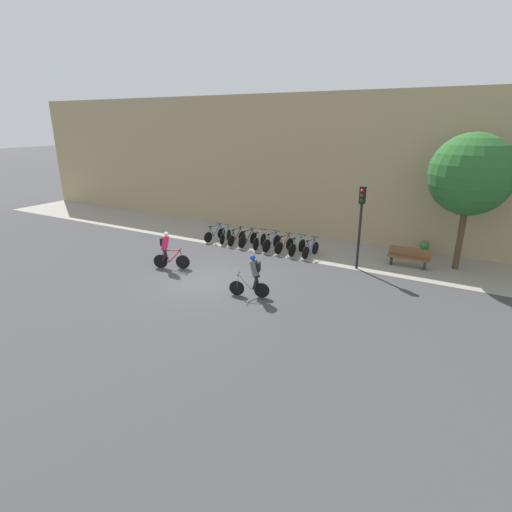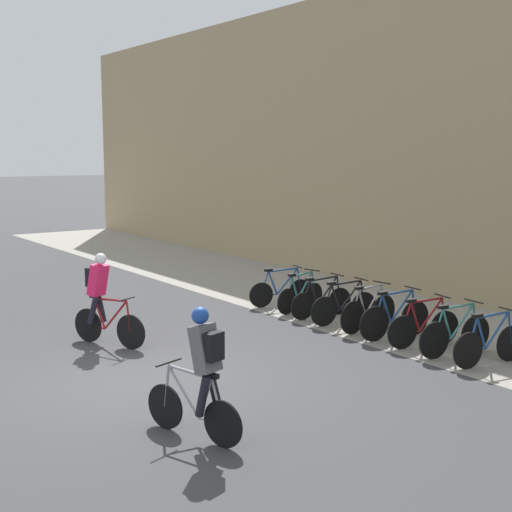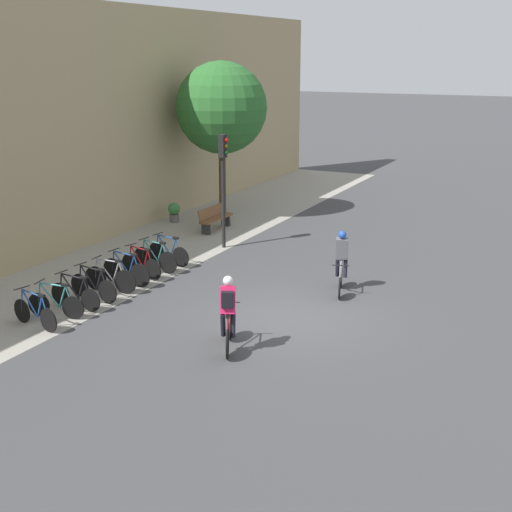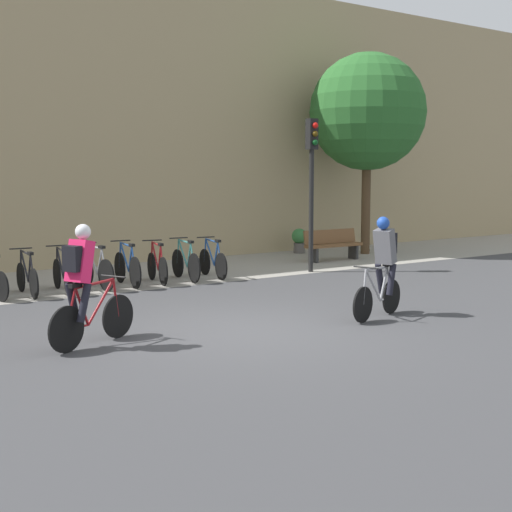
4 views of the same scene
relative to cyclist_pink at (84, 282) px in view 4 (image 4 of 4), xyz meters
The scene contains 16 objects.
ground 2.69m from the cyclist_pink, ahead, with size 200.00×200.00×0.00m, color #3D3D3F.
kerb_strip 6.88m from the cyclist_pink, 68.64° to the left, with size 44.00×4.50×0.01m, color gray.
building_facade 9.75m from the cyclist_pink, 74.41° to the left, with size 44.00×0.60×8.11m, color tan.
cyclist_pink is the anchor object (origin of this frame).
cyclist_grey 5.16m from the cyclist_pink, ahead, with size 1.56×0.62×1.74m.
parked_bike_2 4.99m from the cyclist_pink, 81.78° to the left, with size 0.46×1.65×0.94m.
parked_bike_3 5.15m from the cyclist_pink, 73.55° to the left, with size 0.46×1.68×0.96m.
parked_bike_4 5.40m from the cyclist_pink, 65.94° to the left, with size 0.46×1.64×0.98m.
parked_bike_5 5.74m from the cyclist_pink, 59.15° to the left, with size 0.46×1.73×0.99m.
parked_bike_6 6.16m from the cyclist_pink, 53.19° to the left, with size 0.49×1.60×0.96m.
parked_bike_7 6.62m from the cyclist_pink, 48.03° to the left, with size 0.46×1.67×0.97m.
parked_bike_8 7.14m from the cyclist_pink, 43.58° to the left, with size 0.46×1.62×0.96m.
traffic_light_pole 9.01m from the cyclist_pink, 29.21° to the left, with size 0.26×0.30×3.84m.
bench 11.37m from the cyclist_pink, 30.83° to the left, with size 1.89×0.44×0.89m.
street_tree_0 13.90m from the cyclist_pink, 29.22° to the left, with size 3.57×3.57×6.16m.
potted_plant 12.90m from the cyclist_pink, 37.79° to the left, with size 0.48×0.48×0.78m.
Camera 4 is at (-6.20, -9.17, 2.46)m, focal length 50.00 mm.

